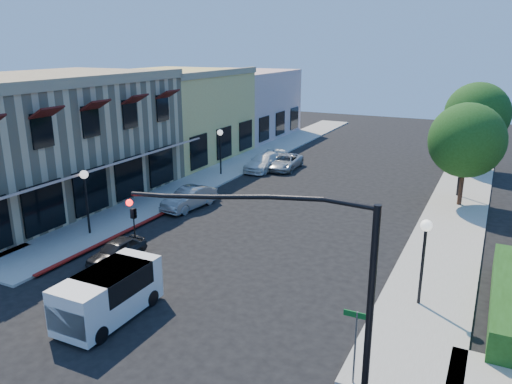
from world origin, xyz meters
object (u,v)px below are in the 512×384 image
at_px(lamppost_right_far, 461,157).
at_px(parked_car_a, 117,251).
at_px(signal_mast_arm, 296,260).
at_px(lamppost_right_near, 425,241).
at_px(white_van, 107,292).
at_px(parked_car_d, 285,162).
at_px(lamppost_left_near, 85,186).
at_px(street_tree_a, 467,140).
at_px(parked_car_b, 189,198).
at_px(street_tree_b, 477,114).
at_px(street_name_sign, 356,336).
at_px(parked_car_c, 264,162).
at_px(lamppost_left_far, 220,141).

height_order(lamppost_right_far, parked_car_a, lamppost_right_far).
bearing_deg(signal_mast_arm, lamppost_right_near, 67.88).
distance_m(white_van, parked_car_d, 24.25).
xyz_separation_m(lamppost_left_near, white_van, (6.79, -6.04, -1.66)).
relative_size(street_tree_a, parked_car_d, 1.50).
bearing_deg(parked_car_d, street_tree_a, -19.79).
relative_size(parked_car_a, parked_car_b, 0.80).
bearing_deg(lamppost_left_near, street_tree_a, 38.98).
height_order(street_tree_a, parked_car_a, street_tree_a).
bearing_deg(lamppost_right_far, street_tree_b, 87.85).
bearing_deg(signal_mast_arm, white_van, 176.52).
relative_size(white_van, parked_car_d, 0.97).
relative_size(street_name_sign, lamppost_right_near, 0.70).
distance_m(signal_mast_arm, parked_car_a, 12.15).
height_order(lamppost_right_near, parked_car_c, lamppost_right_near).
height_order(lamppost_left_far, white_van, lamppost_left_far).
bearing_deg(parked_car_a, parked_car_c, 94.89).
height_order(street_tree_b, parked_car_a, street_tree_b).
xyz_separation_m(lamppost_left_far, parked_car_c, (2.30, 3.00, -2.06)).
bearing_deg(parked_car_d, parked_car_b, -100.13).
relative_size(lamppost_left_far, parked_car_d, 0.82).
bearing_deg(street_tree_a, street_name_sign, -93.76).
bearing_deg(street_tree_b, street_tree_a, -90.00).
distance_m(lamppost_right_far, parked_car_a, 22.52).
bearing_deg(street_tree_a, parked_car_a, -130.48).
height_order(lamppost_left_near, lamppost_right_far, same).
bearing_deg(lamppost_right_near, parked_car_d, 126.46).
height_order(signal_mast_arm, white_van, signal_mast_arm).
height_order(street_tree_a, parked_car_b, street_tree_a).
bearing_deg(parked_car_c, street_tree_a, -8.98).
bearing_deg(white_van, street_tree_a, 62.33).
relative_size(signal_mast_arm, parked_car_a, 2.51).
bearing_deg(street_name_sign, lamppost_left_near, 160.07).
distance_m(lamppost_right_near, parked_car_c, 22.57).
relative_size(street_tree_b, parked_car_b, 1.76).
height_order(lamppost_right_near, parked_car_d, lamppost_right_near).
height_order(lamppost_left_far, parked_car_d, lamppost_left_far).
bearing_deg(lamppost_right_far, lamppost_left_near, -136.74).
bearing_deg(parked_car_d, white_van, -86.08).
bearing_deg(parked_car_c, parked_car_d, 37.87).
bearing_deg(parked_car_d, signal_mast_arm, -69.90).
bearing_deg(parked_car_c, lamppost_right_near, -46.82).
xyz_separation_m(signal_mast_arm, parked_car_c, (-12.06, 23.50, -3.42)).
xyz_separation_m(street_name_sign, parked_car_d, (-12.30, 23.80, -1.10)).
relative_size(street_tree_a, parked_car_a, 2.03).
bearing_deg(parked_car_a, lamppost_right_near, 9.37).
bearing_deg(parked_car_a, street_name_sign, -16.24).
bearing_deg(parked_car_b, lamppost_right_far, 41.49).
bearing_deg(parked_car_c, street_name_sign, -56.67).
bearing_deg(white_van, lamppost_left_far, 108.71).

